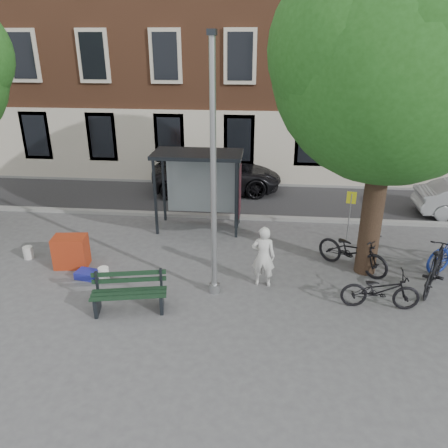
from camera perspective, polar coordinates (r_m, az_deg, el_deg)
ground at (r=11.22m, az=-1.25°, el=-8.86°), size 90.00×90.00×0.00m
road at (r=17.53m, az=1.46°, el=3.24°), size 40.00×4.00×0.01m
curb_near at (r=15.64m, az=0.92°, el=0.97°), size 40.00×0.25×0.12m
curb_far at (r=19.40m, az=1.91°, el=5.37°), size 40.00×0.25×0.12m
building_row at (r=22.52m, az=2.92°, el=25.68°), size 30.00×8.00×14.00m
lamppost at (r=10.03m, az=-1.38°, el=4.78°), size 0.28×0.35×6.11m
tree_right at (r=11.22m, az=21.65°, el=19.95°), size 5.76×5.60×8.20m
bus_shelter at (r=14.25m, az=-1.79°, el=6.66°), size 2.85×1.45×2.62m
painter at (r=11.17m, az=5.16°, el=-4.25°), size 0.63×0.44×1.64m
bench at (r=10.58m, az=-12.27°, el=-8.96°), size 1.82×0.89×0.90m
bike_a at (r=11.01m, az=19.75°, el=-8.12°), size 1.83×0.65×0.96m
bike_c at (r=12.50m, az=16.46°, el=-3.45°), size 2.10×1.91×1.11m
bike_d at (r=12.25m, az=25.87°, el=-5.22°), size 1.49×2.02×1.21m
car_dark at (r=18.33m, az=-0.92°, el=6.55°), size 5.61×3.14×1.48m
red_stand at (r=12.94m, az=-19.35°, el=-3.41°), size 0.97×0.70×0.90m
blue_crate at (r=12.35m, az=-17.48°, el=-6.29°), size 0.61×0.49×0.20m
bucket_a at (r=13.98m, az=-24.20°, el=-3.42°), size 0.31×0.31×0.36m
bucket_b at (r=12.08m, az=-15.43°, el=-6.29°), size 0.37×0.37×0.36m
notice_sign at (r=13.96m, az=16.17°, el=2.09°), size 0.29×0.09×1.66m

